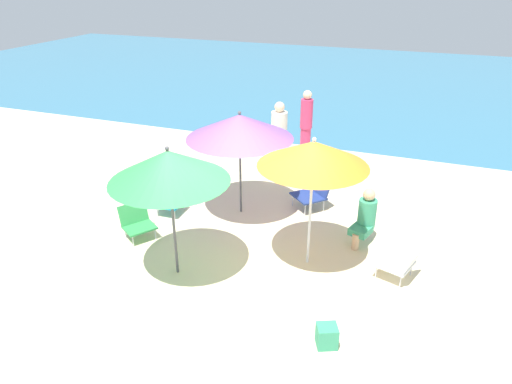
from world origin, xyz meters
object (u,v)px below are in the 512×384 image
Objects in this scene: beach_chair_a at (314,191)px; beach_chair_c at (402,263)px; person_c at (306,128)px; umbrella_green at (169,166)px; person_a at (365,216)px; beach_bag at (327,336)px; umbrella_purple at (240,127)px; umbrella_orange at (313,154)px; beach_chair_b at (165,198)px; person_b at (279,141)px; beach_chair_d at (137,221)px.

beach_chair_a is 1.22× the size of beach_chair_c.
beach_chair_c is 0.39× the size of person_c.
umbrella_green reaches higher than person_c.
person_a is at bearing 92.58° from beach_chair_a.
person_a reaches higher than beach_bag.
umbrella_orange is at bearing -36.55° from umbrella_purple.
beach_chair_a reaches higher than beach_chair_b.
person_b reaches higher than beach_chair_b.
beach_bag is (-0.03, -2.56, -0.35)m from person_a.
beach_chair_c is at bearing 54.73° from person_a.
umbrella_orange is 3.29m from beach_chair_d.
person_c is at bearing -170.69° from person_b.
umbrella_green is 0.98× the size of umbrella_orange.
person_a is at bearing -33.90° from beach_chair_c.
beach_chair_a reaches higher than beach_chair_c.
person_b is at bearing 116.35° from umbrella_orange.
beach_chair_d is at bearing -132.19° from umbrella_purple.
umbrella_orange is 1.06× the size of umbrella_purple.
umbrella_green is 1.16× the size of person_c.
umbrella_green is 1.96m from beach_chair_d.
beach_chair_c is at bearing 37.82° from beach_chair_d.
person_c is (1.82, 4.06, 0.60)m from beach_chair_d.
beach_chair_a is 2.51m from beach_chair_c.
beach_chair_b is at bearing 166.99° from umbrella_orange.
umbrella_purple reaches higher than beach_chair_b.
person_b is (-2.13, 1.96, 0.36)m from person_a.
umbrella_green is at bearing -151.92° from umbrella_orange.
beach_chair_b is at bearing 123.53° from beach_chair_d.
beach_chair_d is 2.38× the size of beach_bag.
beach_chair_a is at bearing 101.65° from umbrella_orange.
beach_bag is at bearing 9.71° from person_c.
umbrella_purple is 2.87× the size of beach_chair_c.
beach_chair_d is at bearing -55.29° from person_a.
umbrella_orange is 7.13× the size of beach_bag.
beach_chair_c is (1.76, -1.79, -0.05)m from beach_chair_a.
beach_chair_d is 3.80m from person_a.
umbrella_purple is (-1.60, 1.19, -0.14)m from umbrella_orange.
umbrella_purple is 2.78m from person_c.
person_c reaches higher than person_b.
beach_chair_b is at bearing 9.93° from beach_chair_c.
umbrella_purple is 3.48m from beach_chair_c.
umbrella_purple reaches higher than beach_chair_c.
umbrella_green is at bearing -94.37° from umbrella_purple.
beach_chair_a is 0.48× the size of person_b.
umbrella_orange is at bearing 28.08° from umbrella_green.
person_a is 2.58m from beach_bag.
umbrella_green is 2.11× the size of person_a.
umbrella_green reaches higher than person_b.
umbrella_purple reaches higher than person_b.
person_a is (-0.67, 0.87, 0.20)m from beach_chair_c.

